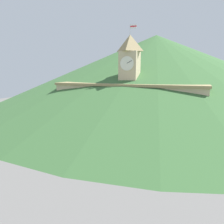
{
  "coord_description": "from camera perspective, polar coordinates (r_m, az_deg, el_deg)",
  "views": [
    {
      "loc": [
        16.22,
        -35.06,
        14.23
      ],
      "look_at": [
        0.0,
        6.6,
        5.85
      ],
      "focal_mm": 35.0,
      "sensor_mm": 36.0,
      "label": 1
    }
  ],
  "objects": [
    {
      "name": "ground_plane",
      "position": [
        41.17,
        -3.38,
        -9.63
      ],
      "size": [
        160.0,
        160.0,
        0.0
      ],
      "primitive_type": "plane",
      "color": "#605E5B"
    },
    {
      "name": "civic_building",
      "position": [
        56.83,
        4.49,
        2.58
      ],
      "size": [
        38.04,
        10.58,
        25.5
      ],
      "color": "#C6B289",
      "rests_on": "ground"
    },
    {
      "name": "banner_fence",
      "position": [
        49.76,
        1.49,
        -4.54
      ],
      "size": [
        34.41,
        0.12,
        2.44
      ],
      "color": "red",
      "rests_on": "ground"
    },
    {
      "name": "hillside_backdrop",
      "position": [
        91.19,
        11.22,
        10.33
      ],
      "size": [
        133.14,
        133.14,
        28.17
      ],
      "primitive_type": "cone",
      "color": "#386033",
      "rests_on": "ground"
    },
    {
      "name": "street_lamp_right",
      "position": [
        52.52,
        -4.95,
        -1.6
      ],
      "size": [
        1.26,
        0.36,
        4.24
      ],
      "color": "black",
      "rests_on": "ground"
    },
    {
      "name": "street_lamp_left",
      "position": [
        48.08,
        9.55,
        -1.96
      ],
      "size": [
        1.26,
        0.36,
        5.4
      ],
      "color": "black",
      "rests_on": "ground"
    },
    {
      "name": "car_green_wagon",
      "position": [
        37.08,
        17.34,
        -11.26
      ],
      "size": [
        4.78,
        2.55,
        1.55
      ],
      "rotation": [
        0.0,
        0.0,
        0.12
      ],
      "color": "#2D663D",
      "rests_on": "ground"
    },
    {
      "name": "car_gray_pickup",
      "position": [
        48.58,
        -15.42,
        -5.81
      ],
      "size": [
        5.4,
        2.6,
        1.75
      ],
      "rotation": [
        0.0,
        0.0,
        0.06
      ],
      "color": "slate",
      "rests_on": "ground"
    },
    {
      "name": "car_silver_hatch",
      "position": [
        40.46,
        5.95,
        -9.0
      ],
      "size": [
        3.9,
        2.02,
        1.5
      ],
      "rotation": [
        0.0,
        0.0,
        3.14
      ],
      "color": "#B7B7BC",
      "rests_on": "ground"
    },
    {
      "name": "car_yellow_coupe",
      "position": [
        40.03,
        -5.94,
        -9.31
      ],
      "size": [
        4.35,
        2.44,
        1.35
      ],
      "rotation": [
        0.0,
        0.0,
        -0.09
      ],
      "color": "yellow",
      "rests_on": "ground"
    },
    {
      "name": "car_red_sedan",
      "position": [
        42.86,
        -17.24,
        -8.32
      ],
      "size": [
        4.56,
        2.49,
        1.45
      ],
      "rotation": [
        0.0,
        0.0,
        3.24
      ],
      "color": "red",
      "rests_on": "ground"
    },
    {
      "name": "car_blue_van",
      "position": [
        46.11,
        -4.08,
        -6.13
      ],
      "size": [
        5.1,
        2.37,
        2.1
      ],
      "rotation": [
        0.0,
        0.0,
        3.14
      ],
      "color": "#284C99",
      "rests_on": "ground"
    }
  ]
}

